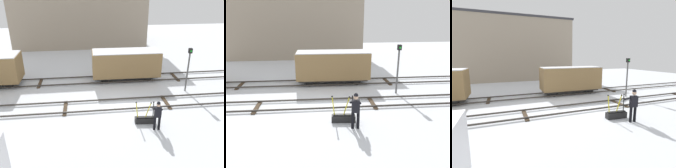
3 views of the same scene
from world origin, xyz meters
TOP-DOWN VIEW (x-y plane):
  - ground_plane at (0.00, 0.00)m, footprint 60.00×60.00m
  - track_main_line at (0.00, 0.00)m, footprint 44.00×1.94m
  - track_siding_near at (0.00, 4.47)m, footprint 44.00×1.94m
  - switch_lever_frame at (1.42, -2.29)m, footprint 1.27×0.46m
  - rail_worker at (1.91, -3.03)m, footprint 0.58×0.71m
  - signal_post at (5.65, 1.71)m, footprint 0.24×0.32m
  - apartment_building at (-2.39, 17.68)m, footprint 16.76×6.84m
  - freight_car_far_end at (1.39, 4.47)m, footprint 5.69×2.12m

SIDE VIEW (x-z plane):
  - ground_plane at x=0.00m, z-range 0.00..0.00m
  - track_main_line at x=0.00m, z-range 0.02..0.20m
  - track_siding_near at x=0.00m, z-range 0.02..0.20m
  - switch_lever_frame at x=1.42m, z-range -0.48..0.97m
  - rail_worker at x=1.91m, z-range 0.13..1.96m
  - freight_car_far_end at x=1.39m, z-range 0.18..2.77m
  - signal_post at x=5.65m, z-range 0.41..3.84m
  - apartment_building at x=-2.39m, z-range 0.01..9.38m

